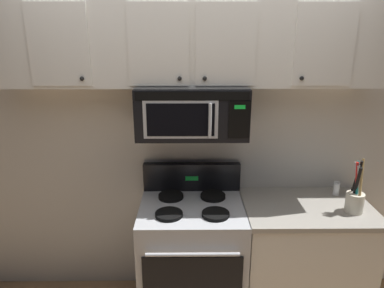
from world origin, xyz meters
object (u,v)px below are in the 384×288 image
stove_range (192,257)px  salt_shaker (336,188)px  over_range_microwave (192,111)px  utensil_crock_cream (355,198)px

stove_range → salt_shaker: (1.11, 0.18, 0.48)m
stove_range → over_range_microwave: over_range_microwave is taller
stove_range → utensil_crock_cream: (1.13, -0.10, 0.54)m
salt_shaker → over_range_microwave: bearing=-176.9°
utensil_crock_cream → salt_shaker: utensil_crock_cream is taller
utensil_crock_cream → salt_shaker: bearing=92.9°
over_range_microwave → stove_range: bearing=-89.9°
utensil_crock_cream → salt_shaker: (-0.01, 0.27, -0.05)m
salt_shaker → stove_range: bearing=-171.0°
stove_range → utensil_crock_cream: size_ratio=2.88×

